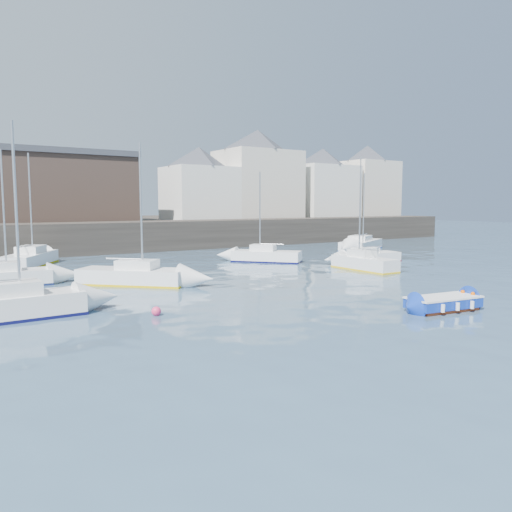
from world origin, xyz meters
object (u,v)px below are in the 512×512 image
sailboat_h (30,259)px  sailboat_a (5,306)px  sailboat_c (364,263)px  sailboat_f (266,256)px  blue_dinghy (443,303)px  buoy_near (156,316)px  buoy_far (170,275)px  sailboat_d (368,257)px  sailboat_g (361,244)px  sailboat_b (133,276)px  buoy_mid (384,273)px

sailboat_h → sailboat_a: bearing=-101.7°
sailboat_c → sailboat_f: (-3.03, 8.16, -0.01)m
blue_dinghy → buoy_near: blue_dinghy is taller
blue_dinghy → buoy_far: (-5.75, 17.21, -0.37)m
blue_dinghy → sailboat_d: size_ratio=0.50×
buoy_near → sailboat_g: bearing=30.4°
sailboat_g → buoy_far: bearing=-165.0°
sailboat_b → sailboat_d: size_ratio=1.14×
buoy_mid → buoy_far: size_ratio=1.04×
sailboat_a → buoy_mid: (24.04, 1.31, -0.57)m
sailboat_a → buoy_far: sailboat_a is taller
blue_dinghy → buoy_near: (-11.20, 6.17, -0.37)m
sailboat_d → sailboat_g: bearing=47.5°
buoy_far → buoy_near: bearing=-116.3°
buoy_near → buoy_mid: (18.51, 3.97, 0.00)m
sailboat_f → buoy_far: sailboat_f is taller
sailboat_c → buoy_far: sailboat_c is taller
blue_dinghy → buoy_mid: 12.51m
sailboat_a → sailboat_g: sailboat_g is taller
sailboat_b → sailboat_f: (13.29, 5.39, -0.02)m
sailboat_d → buoy_mid: size_ratio=18.43×
sailboat_b → sailboat_f: sailboat_b is taller
buoy_mid → sailboat_f: bearing=107.8°
sailboat_g → blue_dinghy: bearing=-128.3°
sailboat_c → buoy_mid: (0.17, -1.81, -0.54)m
sailboat_b → sailboat_h: 13.56m
sailboat_f → buoy_mid: (3.20, -9.97, -0.52)m
sailboat_b → sailboat_g: sailboat_g is taller
sailboat_c → buoy_far: size_ratio=18.45×
sailboat_h → buoy_mid: (20.11, -17.65, -0.57)m
sailboat_d → buoy_far: (-16.83, 1.82, -0.44)m
buoy_far → sailboat_a: bearing=-142.6°
sailboat_b → sailboat_f: size_ratio=1.12×
sailboat_b → buoy_mid: 17.13m
sailboat_c → sailboat_h: size_ratio=0.80×
sailboat_b → sailboat_f: bearing=22.1°
buoy_mid → sailboat_h: bearing=138.7°
sailboat_b → sailboat_f: 14.34m
sailboat_a → sailboat_h: (3.93, 18.97, -0.01)m
sailboat_a → sailboat_c: sailboat_a is taller
blue_dinghy → buoy_near: size_ratio=8.73×
blue_dinghy → sailboat_g: (18.78, 23.80, 0.18)m
sailboat_d → sailboat_g: 11.40m
sailboat_c → buoy_far: 13.93m
sailboat_c → buoy_far: bearing=157.8°
sailboat_c → buoy_near: (-18.34, -5.78, -0.54)m
sailboat_d → sailboat_b: bearing=-178.1°
sailboat_d → sailboat_f: size_ratio=0.98×
buoy_near → sailboat_d: bearing=22.5°
buoy_far → buoy_mid: bearing=-28.4°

